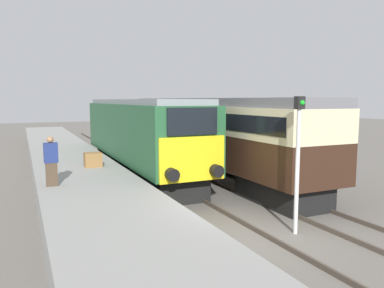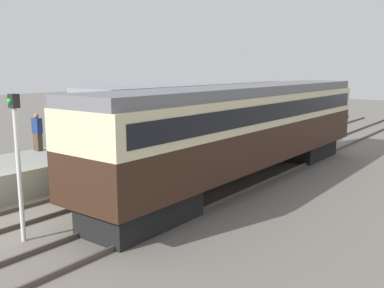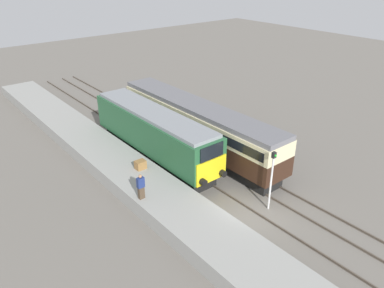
% 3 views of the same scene
% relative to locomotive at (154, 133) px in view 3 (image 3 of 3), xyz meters
% --- Properties ---
extents(ground_plane, '(120.00, 120.00, 0.00)m').
position_rel_locomotive_xyz_m(ground_plane, '(0.00, -9.66, -2.16)').
color(ground_plane, slate).
extents(platform_left, '(3.50, 50.00, 1.04)m').
position_rel_locomotive_xyz_m(platform_left, '(-3.30, -1.66, -1.64)').
color(platform_left, gray).
rests_on(platform_left, ground_plane).
extents(rails_near_track, '(1.51, 60.00, 0.14)m').
position_rel_locomotive_xyz_m(rails_near_track, '(0.00, -4.66, -2.09)').
color(rails_near_track, '#4C4238').
rests_on(rails_near_track, ground_plane).
extents(rails_far_track, '(1.50, 60.00, 0.14)m').
position_rel_locomotive_xyz_m(rails_far_track, '(3.40, -4.66, -2.09)').
color(rails_far_track, '#4C4238').
rests_on(rails_far_track, ground_plane).
extents(locomotive, '(2.70, 13.37, 3.89)m').
position_rel_locomotive_xyz_m(locomotive, '(0.00, 0.00, 0.00)').
color(locomotive, black).
rests_on(locomotive, ground_plane).
extents(passenger_carriage, '(2.75, 16.73, 3.93)m').
position_rel_locomotive_xyz_m(passenger_carriage, '(3.40, -0.94, 0.22)').
color(passenger_carriage, black).
rests_on(passenger_carriage, ground_plane).
extents(person_on_platform, '(0.44, 0.26, 1.64)m').
position_rel_locomotive_xyz_m(person_on_platform, '(-4.57, -5.32, -0.31)').
color(person_on_platform, '#473828').
rests_on(person_on_platform, platform_left).
extents(signal_post, '(0.24, 0.28, 3.96)m').
position_rel_locomotive_xyz_m(signal_post, '(1.70, -9.94, 0.19)').
color(signal_post, silver).
rests_on(signal_post, ground_plane).
extents(luggage_crate, '(0.70, 0.56, 0.60)m').
position_rel_locomotive_xyz_m(luggage_crate, '(-2.72, -2.27, -0.82)').
color(luggage_crate, olive).
rests_on(luggage_crate, platform_left).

